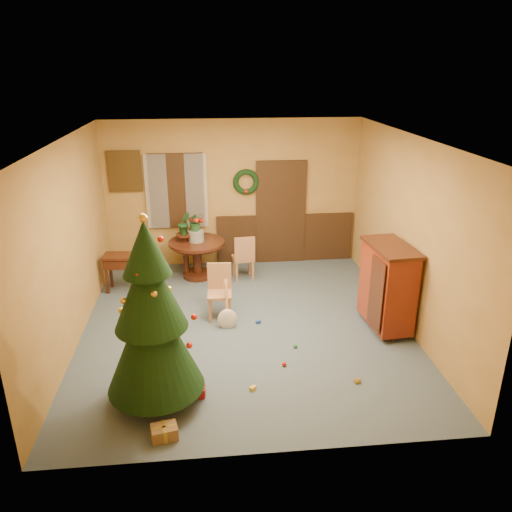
{
  "coord_description": "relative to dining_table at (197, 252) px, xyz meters",
  "views": [
    {
      "loc": [
        -0.54,
        -6.89,
        3.86
      ],
      "look_at": [
        0.21,
        0.4,
        1.02
      ],
      "focal_mm": 35.0,
      "sensor_mm": 36.0,
      "label": 1
    }
  ],
  "objects": [
    {
      "name": "writing_desk",
      "position": [
        -1.26,
        -0.48,
        0.01
      ],
      "size": [
        0.81,
        0.46,
        0.69
      ],
      "color": "black",
      "rests_on": "floor"
    },
    {
      "name": "toy_e",
      "position": [
        2.07,
        -3.68,
        -0.49
      ],
      "size": [
        0.09,
        0.08,
        0.05
      ],
      "primitive_type": "cube",
      "rotation": [
        0.0,
        0.0,
        0.38
      ],
      "color": "gold",
      "rests_on": "floor"
    },
    {
      "name": "christmas_tree",
      "position": [
        -0.47,
        -3.77,
        0.62
      ],
      "size": [
        1.15,
        1.15,
        2.38
      ],
      "color": "#382111",
      "rests_on": "floor"
    },
    {
      "name": "gift_c",
      "position": [
        -0.58,
        -2.1,
        -0.43
      ],
      "size": [
        0.35,
        0.3,
        0.16
      ],
      "color": "brown",
      "rests_on": "floor"
    },
    {
      "name": "stand_plant",
      "position": [
        -0.22,
        0.04,
        0.57
      ],
      "size": [
        0.29,
        0.26,
        0.43
      ],
      "primitive_type": "imported",
      "rotation": [
        0.0,
        0.0,
        0.35
      ],
      "color": "#19471E",
      "rests_on": "plant_stand"
    },
    {
      "name": "toy_c",
      "position": [
        0.71,
        -3.69,
        -0.49
      ],
      "size": [
        0.09,
        0.09,
        0.05
      ],
      "primitive_type": "cube",
      "rotation": [
        0.0,
        0.0,
        0.7
      ],
      "color": "gold",
      "rests_on": "floor"
    },
    {
      "name": "toy_b",
      "position": [
        1.42,
        -2.76,
        -0.48
      ],
      "size": [
        0.06,
        0.06,
        0.06
      ],
      "primitive_type": "sphere",
      "color": "#23813F",
      "rests_on": "floor"
    },
    {
      "name": "urn",
      "position": [
        0.0,
        0.0,
        0.32
      ],
      "size": [
        0.29,
        0.29,
        0.21
      ],
      "primitive_type": "cylinder",
      "color": "slate",
      "rests_on": "dining_table"
    },
    {
      "name": "plant_stand",
      "position": [
        -0.22,
        0.04,
        0.03
      ],
      "size": [
        0.34,
        0.34,
        0.87
      ],
      "color": "black",
      "rests_on": "floor"
    },
    {
      "name": "toy_a",
      "position": [
        0.96,
        -1.97,
        -0.49
      ],
      "size": [
        0.09,
        0.09,
        0.05
      ],
      "primitive_type": "cube",
      "rotation": [
        0.0,
        0.0,
        0.61
      ],
      "color": "#224894",
      "rests_on": "floor"
    },
    {
      "name": "dining_table",
      "position": [
        0.0,
        0.0,
        0.0
      ],
      "size": [
        1.06,
        1.06,
        0.73
      ],
      "color": "black",
      "rests_on": "floor"
    },
    {
      "name": "chair_near",
      "position": [
        0.37,
        -1.64,
        -0.04
      ],
      "size": [
        0.4,
        0.4,
        0.89
      ],
      "color": "#98623C",
      "rests_on": "floor"
    },
    {
      "name": "chair_far",
      "position": [
        0.87,
        -0.23,
        -0.03
      ],
      "size": [
        0.42,
        0.42,
        0.89
      ],
      "color": "#98623C",
      "rests_on": "floor"
    },
    {
      "name": "gift_a",
      "position": [
        -0.35,
        -4.45,
        -0.44
      ],
      "size": [
        0.32,
        0.26,
        0.15
      ],
      "color": "brown",
      "rests_on": "floor"
    },
    {
      "name": "sideboard",
      "position": [
        2.9,
        -2.29,
        0.22
      ],
      "size": [
        0.65,
        1.1,
        1.36
      ],
      "color": "#541709",
      "rests_on": "floor"
    },
    {
      "name": "centerpiece_plant",
      "position": [
        0.0,
        0.0,
        0.61
      ],
      "size": [
        0.33,
        0.28,
        0.36
      ],
      "primitive_type": "imported",
      "color": "#1E4C23",
      "rests_on": "urn"
    },
    {
      "name": "gift_d",
      "position": [
        -0.06,
        -3.73,
        -0.45
      ],
      "size": [
        0.36,
        0.18,
        0.12
      ],
      "color": "maroon",
      "rests_on": "floor"
    },
    {
      "name": "gift_b",
      "position": [
        -0.54,
        -2.8,
        -0.4
      ],
      "size": [
        0.27,
        0.27,
        0.23
      ],
      "color": "maroon",
      "rests_on": "floor"
    },
    {
      "name": "guitar",
      "position": [
        0.47,
        -2.06,
        -0.15
      ],
      "size": [
        0.36,
        0.5,
        0.7
      ],
      "primitive_type": null,
      "rotation": [
        -0.49,
        0.0,
        0.12
      ],
      "color": "beige",
      "rests_on": "floor"
    },
    {
      "name": "room_envelope",
      "position": [
        0.95,
        0.66,
        0.6
      ],
      "size": [
        5.5,
        5.5,
        5.5
      ],
      "color": "#3C4A58",
      "rests_on": "ground"
    },
    {
      "name": "toy_d",
      "position": [
        1.18,
        -3.2,
        -0.48
      ],
      "size": [
        0.06,
        0.06,
        0.06
      ],
      "primitive_type": "sphere",
      "color": "red",
      "rests_on": "floor"
    }
  ]
}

